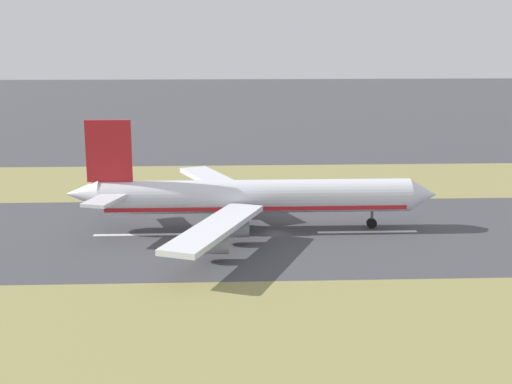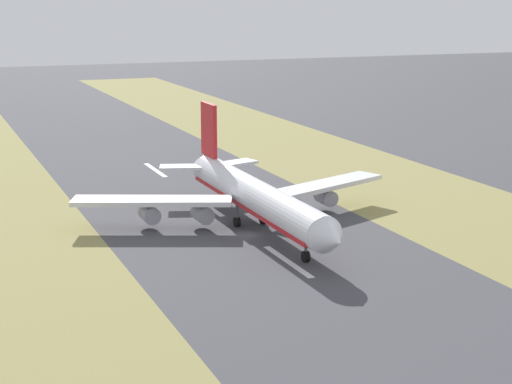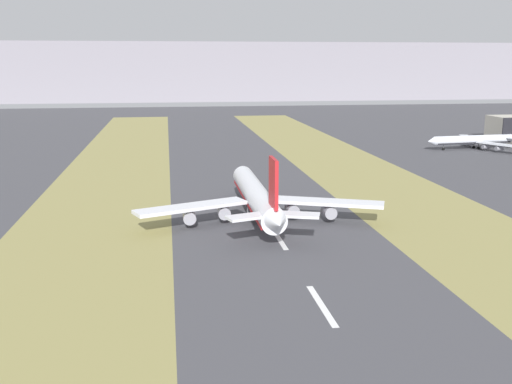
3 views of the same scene
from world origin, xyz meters
name	(u,v)px [view 3 (image 3 of 3)]	position (x,y,z in m)	size (l,w,h in m)	color
ground_plane	(263,214)	(0.00, 0.00, 0.00)	(800.00, 800.00, 0.00)	#424247
grass_median_west	(95,220)	(-45.00, 0.00, 0.00)	(40.00, 600.00, 0.01)	olive
grass_median_east	(419,208)	(45.00, 0.00, 0.00)	(40.00, 600.00, 0.01)	olive
centreline_dash_near	(322,305)	(0.00, -63.36, 0.01)	(1.20, 18.00, 0.01)	silver
centreline_dash_mid	(279,238)	(0.00, -23.36, 0.01)	(1.20, 18.00, 0.01)	silver
centreline_dash_far	(255,200)	(0.00, 16.64, 0.01)	(1.20, 18.00, 0.01)	silver
airplane_main_jet	(257,197)	(-2.53, -5.26, 6.02)	(64.14, 67.01, 20.20)	silver
airplane_parked_apron	(475,140)	(119.34, 107.91, 4.32)	(48.24, 45.81, 14.50)	silver
mountain_ridge	(189,71)	(0.00, 520.00, 30.14)	(800.00, 120.00, 60.28)	gray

